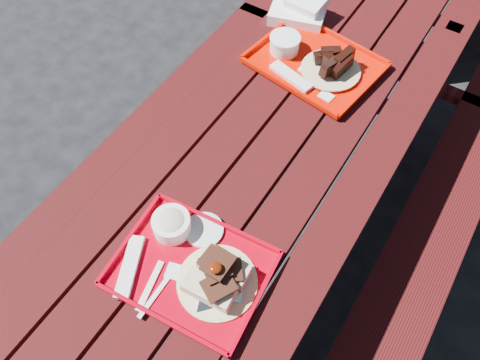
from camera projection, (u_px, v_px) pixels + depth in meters
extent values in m
plane|color=black|center=(258.00, 255.00, 2.13)|extent=(60.00, 60.00, 0.00)
cube|color=#3F0C0C|center=(190.00, 124.00, 1.61)|extent=(0.14, 2.40, 0.04)
cube|color=#3F0C0C|center=(227.00, 143.00, 1.56)|extent=(0.14, 2.40, 0.04)
cube|color=#3F0C0C|center=(265.00, 163.00, 1.52)|extent=(0.14, 2.40, 0.04)
cube|color=#3F0C0C|center=(306.00, 184.00, 1.47)|extent=(0.14, 2.40, 0.04)
cube|color=#3F0C0C|center=(349.00, 206.00, 1.43)|extent=(0.14, 2.40, 0.04)
cube|color=#3F0C0C|center=(142.00, 142.00, 1.94)|extent=(0.25, 2.40, 0.04)
cube|color=#3F0C0C|center=(9.00, 329.00, 1.74)|extent=(0.06, 0.06, 0.42)
cube|color=#3F0C0C|center=(249.00, 63.00, 2.51)|extent=(0.06, 0.06, 0.42)
cube|color=#3F0C0C|center=(406.00, 288.00, 1.60)|extent=(0.25, 2.40, 0.04)
cube|color=#3F0C0C|center=(460.00, 158.00, 2.17)|extent=(0.06, 0.06, 0.42)
cube|color=#3F0C0C|center=(309.00, 45.00, 2.34)|extent=(0.06, 0.06, 0.75)
cube|color=#3F0C0C|center=(424.00, 93.00, 2.17)|extent=(0.06, 0.06, 0.75)
cube|color=#3F0C0C|center=(367.00, 60.00, 2.21)|extent=(1.40, 0.06, 0.04)
cube|color=#AF0013|center=(191.00, 270.00, 1.29)|extent=(0.43, 0.35, 0.01)
cube|color=#AF0013|center=(218.00, 223.00, 1.35)|extent=(0.40, 0.05, 0.02)
cube|color=#AF0013|center=(160.00, 319.00, 1.20)|extent=(0.40, 0.05, 0.02)
cube|color=#AF0013|center=(257.00, 301.00, 1.23)|extent=(0.04, 0.31, 0.02)
cube|color=#AF0013|center=(130.00, 237.00, 1.33)|extent=(0.04, 0.31, 0.02)
cylinder|color=beige|center=(217.00, 282.00, 1.26)|extent=(0.22, 0.22, 0.01)
cube|color=beige|center=(209.00, 289.00, 1.22)|extent=(0.14, 0.08, 0.04)
cube|color=beige|center=(224.00, 267.00, 1.25)|extent=(0.14, 0.08, 0.04)
ellipsoid|color=#4A1404|center=(215.00, 266.00, 1.17)|extent=(0.03, 0.03, 0.01)
cylinder|color=white|center=(172.00, 224.00, 1.33)|extent=(0.11, 0.11, 0.06)
ellipsoid|color=beige|center=(171.00, 222.00, 1.31)|extent=(0.09, 0.09, 0.04)
cylinder|color=silver|center=(204.00, 230.00, 1.34)|extent=(0.11, 0.11, 0.01)
cube|color=white|center=(130.00, 267.00, 1.28)|extent=(0.11, 0.18, 0.01)
cube|color=white|center=(150.00, 286.00, 1.26)|extent=(0.05, 0.15, 0.01)
cube|color=white|center=(157.00, 293.00, 1.24)|extent=(0.02, 0.16, 0.00)
cube|color=silver|center=(174.00, 272.00, 1.28)|extent=(0.06, 0.06, 0.00)
cube|color=red|center=(314.00, 64.00, 1.73)|extent=(0.48, 0.39, 0.01)
cube|color=red|center=(341.00, 38.00, 1.78)|extent=(0.43, 0.07, 0.02)
cube|color=red|center=(287.00, 86.00, 1.65)|extent=(0.43, 0.07, 0.02)
cube|color=red|center=(365.00, 90.00, 1.64)|extent=(0.06, 0.33, 0.02)
cube|color=red|center=(269.00, 35.00, 1.79)|extent=(0.06, 0.33, 0.02)
cube|color=silver|center=(326.00, 69.00, 1.70)|extent=(0.17, 0.17, 0.01)
cylinder|color=#D0B88B|center=(331.00, 70.00, 1.69)|extent=(0.22, 0.22, 0.01)
cylinder|color=silver|center=(285.00, 45.00, 1.74)|extent=(0.11, 0.11, 0.05)
cylinder|color=white|center=(285.00, 38.00, 1.71)|extent=(0.11, 0.11, 0.01)
cube|color=white|center=(291.00, 77.00, 1.68)|extent=(0.18, 0.09, 0.01)
cube|color=white|center=(326.00, 96.00, 1.63)|extent=(0.05, 0.05, 0.00)
cube|color=white|center=(297.00, 14.00, 1.86)|extent=(0.25, 0.21, 0.05)
cube|color=white|center=(307.00, 2.00, 1.83)|extent=(0.15, 0.12, 0.04)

